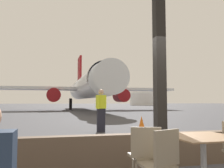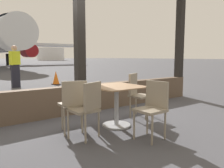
# 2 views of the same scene
# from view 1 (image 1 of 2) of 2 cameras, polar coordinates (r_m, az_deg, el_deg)

# --- Properties ---
(ground_plane) EXTENTS (220.00, 220.00, 0.00)m
(ground_plane) POSITION_cam_1_polar(r_m,az_deg,el_deg) (44.35, -11.14, -5.76)
(ground_plane) COLOR #424247
(window_frame) EXTENTS (7.38, 0.24, 3.79)m
(window_frame) POSITION_cam_1_polar(r_m,az_deg,el_deg) (4.74, 11.41, -2.63)
(window_frame) COLOR brown
(window_frame) RESTS_ON ground
(dining_table) EXTENTS (0.88, 0.88, 0.75)m
(dining_table) POSITION_cam_1_polar(r_m,az_deg,el_deg) (3.68, 21.07, -15.89)
(dining_table) COLOR #8C6B4C
(dining_table) RESTS_ON ground
(cafe_chair_window_right) EXTENTS (0.49, 0.49, 0.90)m
(cafe_chair_window_right) POSITION_cam_1_polar(r_m,az_deg,el_deg) (3.08, 11.61, -17.24)
(cafe_chair_window_right) COLOR gray
(cafe_chair_window_right) RESTS_ON ground
(cafe_chair_aisle_left) EXTENTS (0.48, 0.48, 0.90)m
(cafe_chair_aisle_left) POSITION_cam_1_polar(r_m,az_deg,el_deg) (3.37, 8.05, -15.92)
(cafe_chair_aisle_left) COLOR gray
(cafe_chair_aisle_left) RESTS_ON ground
(airplane) EXTENTS (26.52, 29.68, 10.14)m
(airplane) POSITION_cam_1_polar(r_m,az_deg,el_deg) (34.96, -5.67, -0.66)
(airplane) COLOR silver
(airplane) RESTS_ON ground
(ground_crew_worker) EXTENTS (0.41, 0.45, 1.74)m
(ground_crew_worker) POSITION_cam_1_polar(r_m,az_deg,el_deg) (9.80, -2.66, -6.17)
(ground_crew_worker) COLOR black
(ground_crew_worker) RESTS_ON ground
(traffic_cone) EXTENTS (0.36, 0.36, 0.62)m
(traffic_cone) POSITION_cam_1_polar(r_m,az_deg,el_deg) (10.27, 7.11, -9.45)
(traffic_cone) COLOR orange
(traffic_cone) RESTS_ON ground
(fuel_storage_tank) EXTENTS (9.23, 9.23, 4.28)m
(fuel_storage_tank) POSITION_cam_1_polar(r_m,az_deg,el_deg) (82.04, 7.63, -3.58)
(fuel_storage_tank) COLOR white
(fuel_storage_tank) RESTS_ON ground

